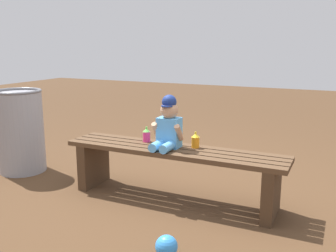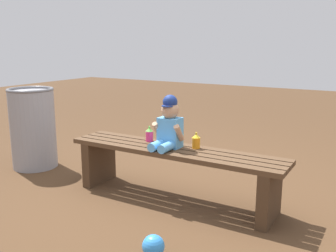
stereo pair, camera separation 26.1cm
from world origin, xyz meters
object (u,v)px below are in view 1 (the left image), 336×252
at_px(toy_ball, 166,246).
at_px(trash_bin, 20,131).
at_px(child_figure, 168,125).
at_px(sippy_cup_left, 147,135).
at_px(sippy_cup_right, 195,140).
at_px(park_bench, 173,164).

height_order(toy_ball, trash_bin, trash_bin).
distance_m(child_figure, toy_ball, 0.99).
relative_size(child_figure, toy_ball, 3.11).
relative_size(child_figure, trash_bin, 0.52).
height_order(sippy_cup_left, sippy_cup_right, same).
height_order(park_bench, sippy_cup_right, sippy_cup_right).
distance_m(sippy_cup_left, sippy_cup_right, 0.42).
bearing_deg(sippy_cup_right, toy_ball, -79.41).
distance_m(park_bench, child_figure, 0.31).
bearing_deg(toy_ball, sippy_cup_left, 124.38).
relative_size(toy_ball, trash_bin, 0.17).
bearing_deg(sippy_cup_left, toy_ball, -55.62).
relative_size(park_bench, trash_bin, 2.23).
bearing_deg(toy_ball, sippy_cup_right, 100.59).
distance_m(child_figure, trash_bin, 1.55).
xyz_separation_m(child_figure, toy_ball, (0.35, -0.77, -0.53)).
relative_size(sippy_cup_left, toy_ball, 0.95).
bearing_deg(sippy_cup_right, child_figure, -155.72).
height_order(park_bench, trash_bin, trash_bin).
xyz_separation_m(park_bench, toy_ball, (0.31, -0.77, -0.22)).
bearing_deg(trash_bin, child_figure, -0.35).
height_order(park_bench, toy_ball, park_bench).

